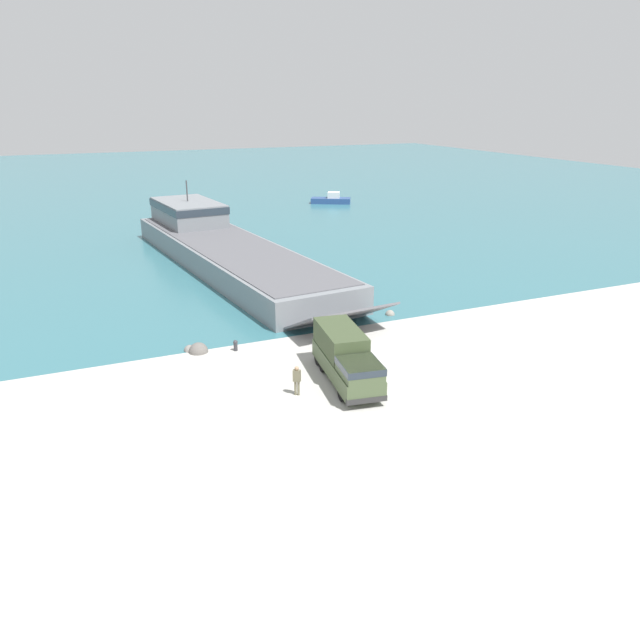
% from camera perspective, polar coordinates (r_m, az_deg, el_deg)
% --- Properties ---
extents(ground_plane, '(240.00, 240.00, 0.00)m').
position_cam_1_polar(ground_plane, '(40.80, 4.13, -3.96)').
color(ground_plane, '#B7B5AD').
extents(water_surface, '(240.00, 180.00, 0.01)m').
position_cam_1_polar(water_surface, '(131.67, -16.20, 11.67)').
color(water_surface, '#336B75').
rests_on(water_surface, ground_plane).
extents(landing_craft, '(12.28, 43.71, 7.36)m').
position_cam_1_polar(landing_craft, '(66.75, -8.99, 6.77)').
color(landing_craft, gray).
rests_on(landing_craft, ground_plane).
extents(military_truck, '(3.48, 7.94, 3.00)m').
position_cam_1_polar(military_truck, '(37.70, 2.39, -3.43)').
color(military_truck, '#475638').
rests_on(military_truck, ground_plane).
extents(soldier_on_ramp, '(0.50, 0.45, 1.81)m').
position_cam_1_polar(soldier_on_ramp, '(36.08, -2.13, -5.35)').
color(soldier_on_ramp, '#6B664C').
rests_on(soldier_on_ramp, ground_plane).
extents(moored_boat_a, '(6.79, 5.20, 1.86)m').
position_cam_1_polar(moored_boat_a, '(105.06, 1.04, 10.96)').
color(moored_boat_a, navy).
rests_on(moored_boat_a, ground_plane).
extents(mooring_bollard, '(0.31, 0.31, 0.76)m').
position_cam_1_polar(mooring_bollard, '(42.93, -7.73, -2.28)').
color(mooring_bollard, '#333338').
rests_on(mooring_bollard, ground_plane).
extents(shoreline_rock_a, '(0.76, 0.76, 0.76)m').
position_cam_1_polar(shoreline_rock_a, '(50.07, 6.41, 0.48)').
color(shoreline_rock_a, gray).
rests_on(shoreline_rock_a, ground_plane).
extents(shoreline_rock_b, '(1.32, 1.32, 1.32)m').
position_cam_1_polar(shoreline_rock_b, '(43.26, -11.04, -2.89)').
color(shoreline_rock_b, '#66605B').
rests_on(shoreline_rock_b, ground_plane).
extents(shoreline_rock_c, '(0.80, 0.80, 0.80)m').
position_cam_1_polar(shoreline_rock_c, '(43.61, -11.82, -2.76)').
color(shoreline_rock_c, gray).
rests_on(shoreline_rock_c, ground_plane).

